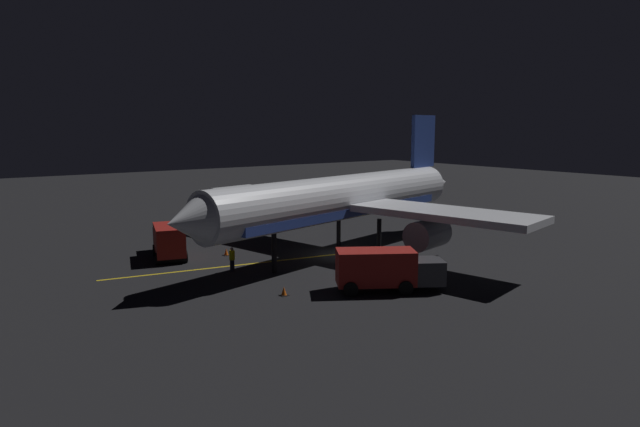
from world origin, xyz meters
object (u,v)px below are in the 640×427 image
at_px(baggage_truck, 169,241).
at_px(catering_truck, 385,270).
at_px(traffic_cone_under_wing, 284,291).
at_px(ground_crew_worker, 232,259).
at_px(traffic_cone_near_left, 226,252).
at_px(airliner, 345,200).
at_px(traffic_cone_near_right, 349,282).

height_order(baggage_truck, catering_truck, baggage_truck).
height_order(catering_truck, traffic_cone_under_wing, catering_truck).
bearing_deg(ground_crew_worker, traffic_cone_near_left, -21.17).
height_order(catering_truck, ground_crew_worker, catering_truck).
bearing_deg(airliner, traffic_cone_under_wing, 123.78).
xyz_separation_m(baggage_truck, ground_crew_worker, (-6.69, -2.10, -0.44)).
distance_m(catering_truck, traffic_cone_under_wing, 6.37).
xyz_separation_m(baggage_truck, traffic_cone_near_right, (-14.13, -6.67, -1.08)).
xyz_separation_m(ground_crew_worker, traffic_cone_near_left, (4.71, -1.82, -0.64)).
distance_m(baggage_truck, traffic_cone_under_wing, 13.70).
bearing_deg(traffic_cone_near_left, ground_crew_worker, 158.83).
distance_m(catering_truck, ground_crew_worker, 11.16).
distance_m(airliner, traffic_cone_near_left, 10.33).
height_order(airliner, ground_crew_worker, airliner).
height_order(baggage_truck, traffic_cone_near_left, baggage_truck).
bearing_deg(ground_crew_worker, baggage_truck, 17.40).
height_order(airliner, traffic_cone_near_right, airliner).
xyz_separation_m(airliner, baggage_truck, (6.88, 12.03, -3.04)).
xyz_separation_m(airliner, traffic_cone_under_wing, (-6.61, 9.89, -4.11)).
height_order(baggage_truck, ground_crew_worker, baggage_truck).
bearing_deg(catering_truck, traffic_cone_near_right, 26.25).
xyz_separation_m(catering_truck, ground_crew_worker, (9.61, 5.65, -0.45)).
bearing_deg(baggage_truck, traffic_cone_near_right, -154.71).
bearing_deg(baggage_truck, catering_truck, -154.58).
relative_size(airliner, traffic_cone_near_left, 59.22).
xyz_separation_m(traffic_cone_near_left, traffic_cone_under_wing, (-11.51, 1.78, 0.00)).
bearing_deg(traffic_cone_near_right, baggage_truck, 25.29).
distance_m(ground_crew_worker, traffic_cone_near_left, 5.09).
bearing_deg(traffic_cone_under_wing, ground_crew_worker, 0.38).
bearing_deg(traffic_cone_near_right, traffic_cone_under_wing, 82.02).
bearing_deg(airliner, catering_truck, 155.57).
height_order(airliner, traffic_cone_under_wing, airliner).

